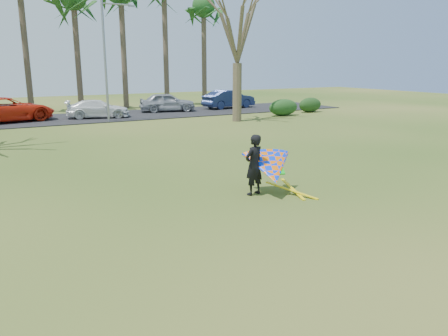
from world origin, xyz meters
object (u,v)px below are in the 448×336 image
car_2 (7,110)px  car_3 (98,109)px  car_5 (229,99)px  kite_flyer (268,167)px  car_4 (167,102)px  bare_tree_right (238,24)px  streetlight (107,56)px

car_2 → car_3: (5.96, -0.62, -0.19)m
car_5 → kite_flyer: kite_flyer is taller
car_4 → bare_tree_right: bearing=-152.0°
car_3 → kite_flyer: bearing=-166.0°
streetlight → car_2: size_ratio=1.32×
bare_tree_right → car_5: bearing=63.9°
streetlight → kite_flyer: 20.04m
kite_flyer → streetlight: bearing=88.7°
bare_tree_right → streetlight: bearing=153.0°
streetlight → car_5: size_ratio=1.64×
streetlight → car_5: streetlight is taller
kite_flyer → bare_tree_right: bearing=62.2°
car_5 → kite_flyer: 26.54m
bare_tree_right → kite_flyer: size_ratio=3.86×
car_3 → kite_flyer: (-0.13, -21.99, 0.15)m
bare_tree_right → car_2: bare_tree_right is taller
car_4 → car_5: bearing=-76.4°
car_5 → car_2: bearing=85.4°
car_3 → car_5: size_ratio=0.92×
bare_tree_right → car_5: size_ratio=1.89×
car_4 → car_5: size_ratio=0.94×
bare_tree_right → streetlight: bare_tree_right is taller
car_2 → car_5: car_2 is taller
streetlight → car_4: (5.77, 3.84, -3.63)m
car_2 → car_5: 18.00m
streetlight → kite_flyer: (-0.44, -19.71, -3.60)m
car_3 → car_4: (6.09, 1.57, 0.12)m
bare_tree_right → car_2: size_ratio=1.52×
car_5 → bare_tree_right: bearing=146.1°
car_5 → kite_flyer: bearing=145.0°
streetlight → car_3: size_ratio=1.78×
car_3 → car_2: bearing=98.4°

